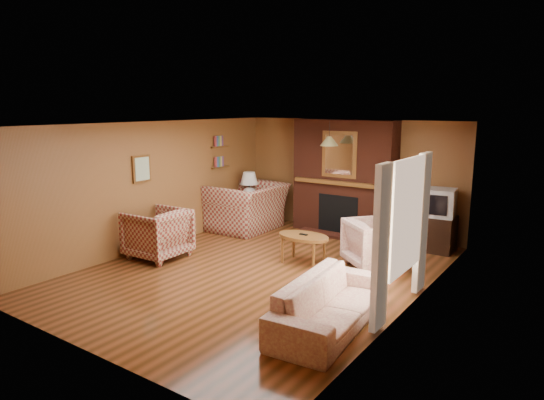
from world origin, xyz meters
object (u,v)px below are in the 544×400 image
Objects in this scene: plaid_armchair at (157,233)px; side_table at (249,212)px; fireplace at (344,178)px; crt_tv at (439,203)px; floral_sofa at (331,303)px; coffee_table at (303,238)px; table_lamp at (249,185)px; floral_armchair at (376,244)px; plaid_loveseat at (248,207)px; tv_stand at (437,233)px.

side_table is (-0.15, 2.90, -0.17)m from plaid_armchair.
crt_tv is at bearing -5.30° from fireplace.
fireplace is 1.15× the size of floral_sofa.
table_lamp is at bearing 145.39° from coffee_table.
fireplace is at bearing 148.46° from plaid_armchair.
plaid_armchair is 1.08× the size of floral_armchair.
plaid_loveseat is at bearing -57.50° from table_lamp.
side_table is 0.83× the size of table_lamp.
plaid_loveseat reaches higher than plaid_armchair.
floral_sofa reaches higher than coffee_table.
crt_tv reaches higher than plaid_loveseat.
tv_stand is at bearing 4.82° from table_lamp.
tv_stand is (4.15, 0.35, 0.06)m from side_table.
plaid_armchair is (-1.95, -3.44, -0.74)m from fireplace.
tv_stand is (2.05, -0.18, -0.85)m from fireplace.
floral_sofa is at bearing -92.18° from crt_tv.
crt_tv reaches higher than side_table.
plaid_loveseat is 0.63m from table_lamp.
plaid_loveseat reaches higher than coffee_table.
plaid_armchair is at bearing -140.92° from crt_tv.
floral_sofa is at bearing -65.28° from fireplace.
side_table is (-0.25, 0.39, -0.23)m from plaid_loveseat.
side_table is 4.21m from crt_tv.
table_lamp reaches higher than floral_armchair.
floral_sofa is 3.99m from crt_tv.
floral_armchair is 1.35× the size of tv_stand.
coffee_table is 3.03m from table_lamp.
floral_sofa is at bearing 77.86° from plaid_armchair.
plaid_loveseat is 4.93m from floral_sofa.
plaid_loveseat is (-1.85, -0.93, -0.68)m from fireplace.
crt_tv is (4.15, 0.34, 0.65)m from side_table.
fireplace is 2.18m from table_lamp.
plaid_armchair is at bearing 75.16° from floral_sofa.
plaid_armchair is 1.47× the size of table_lamp.
tv_stand is (0.15, 3.94, 0.03)m from floral_sofa.
table_lamp reaches higher than tv_stand.
floral_armchair is at bearing -49.50° from fireplace.
coffee_table is (2.32, 1.20, 0.00)m from plaid_armchair.
plaid_armchair is at bearing -87.04° from side_table.
floral_armchair reaches higher than floral_sofa.
plaid_loveseat is 1.66× the size of coffee_table.
fireplace is 2.39m from floral_armchair.
plaid_loveseat reaches higher than floral_armchair.
table_lamp reaches higher than plaid_loveseat.
fireplace reaches higher than plaid_loveseat.
plaid_loveseat is at bearing 175.73° from plaid_armchair.
plaid_loveseat is at bearing -153.38° from fireplace.
plaid_loveseat reaches higher than side_table.
coffee_table is at bearing 115.42° from plaid_armchair.
plaid_armchair is at bearing -87.04° from table_lamp.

